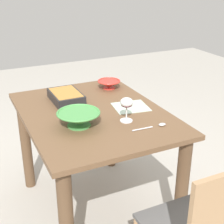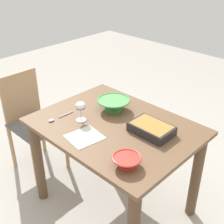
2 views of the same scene
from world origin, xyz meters
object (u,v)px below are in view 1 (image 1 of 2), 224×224
(casserole_dish, at_px, (66,96))
(serving_spoon, at_px, (156,126))
(dining_table, at_px, (94,134))
(napkin, at_px, (131,107))
(wine_glass, at_px, (127,104))
(mixing_bowl, at_px, (109,84))
(small_bowl, at_px, (79,118))

(casserole_dish, distance_m, serving_spoon, 0.70)
(dining_table, bearing_deg, casserole_dish, 21.50)
(casserole_dish, bearing_deg, dining_table, -158.50)
(napkin, bearing_deg, serving_spoon, 178.54)
(wine_glass, xyz_separation_m, serving_spoon, (-0.14, -0.12, -0.10))
(mixing_bowl, bearing_deg, wine_glass, 165.20)
(small_bowl, bearing_deg, mixing_bowl, -39.80)
(wine_glass, distance_m, serving_spoon, 0.21)
(mixing_bowl, relative_size, serving_spoon, 0.80)
(dining_table, xyz_separation_m, casserole_dish, (0.25, 0.10, 0.20))
(small_bowl, bearing_deg, napkin, -73.37)
(casserole_dish, bearing_deg, small_bowl, 172.21)
(dining_table, xyz_separation_m, wine_glass, (-0.22, -0.13, 0.27))
(wine_glass, bearing_deg, small_bowl, 78.07)
(serving_spoon, bearing_deg, casserole_dish, 29.26)
(dining_table, xyz_separation_m, serving_spoon, (-0.36, -0.24, 0.17))
(dining_table, height_order, casserole_dish, casserole_dish)
(wine_glass, xyz_separation_m, small_bowl, (0.06, 0.28, -0.06))
(dining_table, relative_size, napkin, 5.20)
(dining_table, height_order, wine_glass, wine_glass)
(casserole_dish, bearing_deg, wine_glass, -154.40)
(serving_spoon, bearing_deg, wine_glass, 39.47)
(serving_spoon, bearing_deg, dining_table, 33.99)
(serving_spoon, relative_size, napkin, 0.99)
(casserole_dish, height_order, serving_spoon, casserole_dish)
(mixing_bowl, height_order, small_bowl, small_bowl)
(casserole_dish, height_order, mixing_bowl, same)
(wine_glass, relative_size, casserole_dish, 0.52)
(wine_glass, bearing_deg, serving_spoon, -140.53)
(napkin, bearing_deg, dining_table, 81.44)
(mixing_bowl, xyz_separation_m, serving_spoon, (-0.72, 0.03, -0.03))
(small_bowl, distance_m, serving_spoon, 0.45)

